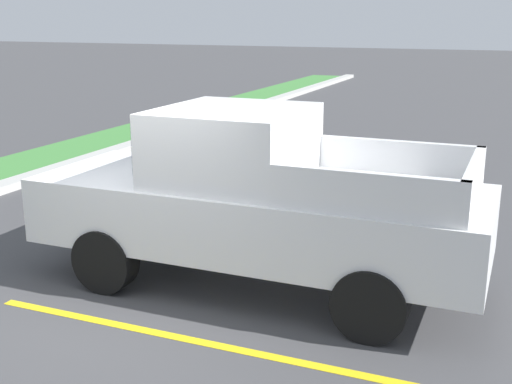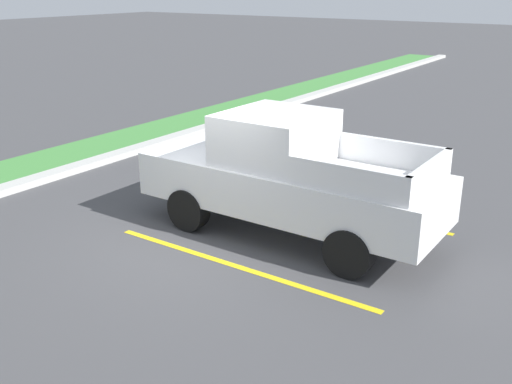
{
  "view_description": "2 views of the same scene",
  "coord_description": "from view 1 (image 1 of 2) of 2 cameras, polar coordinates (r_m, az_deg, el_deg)",
  "views": [
    {
      "loc": [
        -5.74,
        -3.74,
        3.11
      ],
      "look_at": [
        1.56,
        -0.7,
        0.97
      ],
      "focal_mm": 45.91,
      "sensor_mm": 36.0,
      "label": 1
    },
    {
      "loc": [
        -7.13,
        -5.81,
        4.13
      ],
      "look_at": [
        0.67,
        -0.48,
        0.76
      ],
      "focal_mm": 41.31,
      "sensor_mm": 36.0,
      "label": 2
    }
  ],
  "objects": [
    {
      "name": "pickup_truck_main",
      "position": [
        7.58,
        -0.23,
        -0.72
      ],
      "size": [
        1.99,
        5.23,
        2.1
      ],
      "color": "black",
      "rests_on": "ground"
    },
    {
      "name": "parking_line_far",
      "position": [
        9.26,
        3.81,
        -4.51
      ],
      "size": [
        0.12,
        4.8,
        0.01
      ],
      "primitive_type": "cube",
      "color": "yellow",
      "rests_on": "ground"
    },
    {
      "name": "ground_plane",
      "position": [
        7.53,
        -9.67,
        -9.52
      ],
      "size": [
        120.0,
        120.0,
        0.0
      ],
      "primitive_type": "plane",
      "color": "#424244"
    },
    {
      "name": "parking_line_near",
      "position": [
        6.64,
        -5.13,
        -12.82
      ],
      "size": [
        0.12,
        4.8,
        0.01
      ],
      "primitive_type": "cube",
      "color": "yellow",
      "rests_on": "ground"
    }
  ]
}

